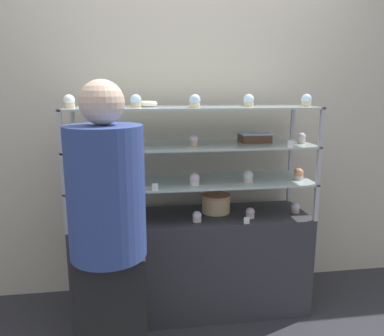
{
  "coord_description": "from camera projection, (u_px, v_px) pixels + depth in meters",
  "views": [
    {
      "loc": [
        -0.34,
        -2.36,
        1.51
      ],
      "look_at": [
        0.0,
        0.0,
        1.01
      ],
      "focal_mm": 35.0,
      "sensor_mm": 36.0,
      "label": 1
    }
  ],
  "objects": [
    {
      "name": "ground_plane",
      "position": [
        192.0,
        307.0,
        2.65
      ],
      "size": [
        20.0,
        20.0,
        0.0
      ],
      "primitive_type": "plane",
      "color": "#2D2D33"
    },
    {
      "name": "back_wall",
      "position": [
        185.0,
        118.0,
        2.74
      ],
      "size": [
        8.0,
        0.05,
        2.6
      ],
      "color": "beige",
      "rests_on": "ground_plane"
    },
    {
      "name": "display_base",
      "position": [
        192.0,
        262.0,
        2.58
      ],
      "size": [
        1.56,
        0.46,
        0.68
      ],
      "color": "#333338",
      "rests_on": "ground_plane"
    },
    {
      "name": "display_riser_lower",
      "position": [
        192.0,
        182.0,
        2.46
      ],
      "size": [
        1.56,
        0.46,
        0.24
      ],
      "color": "#B7B7BC",
      "rests_on": "display_base"
    },
    {
      "name": "display_riser_middle",
      "position": [
        192.0,
        146.0,
        2.41
      ],
      "size": [
        1.56,
        0.46,
        0.24
      ],
      "color": "#B7B7BC",
      "rests_on": "display_riser_lower"
    },
    {
      "name": "display_riser_upper",
      "position": [
        192.0,
        109.0,
        2.36
      ],
      "size": [
        1.56,
        0.46,
        0.24
      ],
      "color": "#B7B7BC",
      "rests_on": "display_riser_middle"
    },
    {
      "name": "layer_cake_centerpiece",
      "position": [
        216.0,
        203.0,
        2.56
      ],
      "size": [
        0.2,
        0.2,
        0.13
      ],
      "color": "#DBBC84",
      "rests_on": "display_base"
    },
    {
      "name": "sheet_cake_frosted",
      "position": [
        254.0,
        137.0,
        2.51
      ],
      "size": [
        0.2,
        0.16,
        0.06
      ],
      "color": "brown",
      "rests_on": "display_riser_middle"
    },
    {
      "name": "cupcake_0",
      "position": [
        80.0,
        220.0,
        2.32
      ],
      "size": [
        0.06,
        0.06,
        0.07
      ],
      "color": "white",
      "rests_on": "display_base"
    },
    {
      "name": "cupcake_1",
      "position": [
        139.0,
        217.0,
        2.38
      ],
      "size": [
        0.06,
        0.06,
        0.07
      ],
      "color": "#CCB28C",
      "rests_on": "display_base"
    },
    {
      "name": "cupcake_2",
      "position": [
        197.0,
        217.0,
        2.38
      ],
      "size": [
        0.06,
        0.06,
        0.07
      ],
      "color": "beige",
      "rests_on": "display_base"
    },
    {
      "name": "cupcake_3",
      "position": [
        250.0,
        213.0,
        2.45
      ],
      "size": [
        0.06,
        0.06,
        0.07
      ],
      "color": "white",
      "rests_on": "display_base"
    },
    {
      "name": "cupcake_4",
      "position": [
        295.0,
        208.0,
        2.56
      ],
      "size": [
        0.06,
        0.06,
        0.07
      ],
      "color": "#CCB28C",
      "rests_on": "display_base"
    },
    {
      "name": "price_tag_0",
      "position": [
        247.0,
        221.0,
        2.34
      ],
      "size": [
        0.04,
        0.0,
        0.04
      ],
      "color": "white",
      "rests_on": "display_base"
    },
    {
      "name": "cupcake_5",
      "position": [
        75.0,
        183.0,
        2.24
      ],
      "size": [
        0.07,
        0.07,
        0.08
      ],
      "color": "#CCB28C",
      "rests_on": "display_riser_lower"
    },
    {
      "name": "cupcake_6",
      "position": [
        139.0,
        180.0,
        2.33
      ],
      "size": [
        0.07,
        0.07,
        0.08
      ],
      "color": "beige",
      "rests_on": "display_riser_lower"
    },
    {
      "name": "cupcake_7",
      "position": [
        195.0,
        179.0,
        2.34
      ],
      "size": [
        0.07,
        0.07,
        0.08
      ],
      "color": "white",
      "rests_on": "display_riser_lower"
    },
    {
      "name": "cupcake_8",
      "position": [
        248.0,
        177.0,
        2.41
      ],
      "size": [
        0.07,
        0.07,
        0.08
      ],
      "color": "beige",
      "rests_on": "display_riser_lower"
    },
    {
      "name": "cupcake_9",
      "position": [
        299.0,
        174.0,
        2.48
      ],
      "size": [
        0.07,
        0.07,
        0.08
      ],
      "color": "beige",
      "rests_on": "display_riser_lower"
    },
    {
      "name": "price_tag_1",
      "position": [
        155.0,
        187.0,
        2.21
      ],
      "size": [
        0.04,
        0.0,
        0.04
      ],
      "color": "white",
      "rests_on": "display_riser_lower"
    },
    {
      "name": "cupcake_10",
      "position": [
        71.0,
        144.0,
        2.19
      ],
      "size": [
        0.05,
        0.05,
        0.07
      ],
      "color": "beige",
      "rests_on": "display_riser_middle"
    },
    {
      "name": "cupcake_11",
      "position": [
        194.0,
        141.0,
        2.32
      ],
      "size": [
        0.05,
        0.05,
        0.07
      ],
      "color": "#CCB28C",
      "rests_on": "display_riser_middle"
    },
    {
      "name": "cupcake_12",
      "position": [
        301.0,
        138.0,
        2.44
      ],
      "size": [
        0.05,
        0.05,
        0.07
      ],
      "color": "beige",
      "rests_on": "display_riser_middle"
    },
    {
      "name": "price_tag_2",
      "position": [
        290.0,
        144.0,
        2.28
      ],
      "size": [
        0.04,
        0.0,
        0.04
      ],
      "color": "white",
      "rests_on": "display_riser_middle"
    },
    {
      "name": "cupcake_13",
      "position": [
        69.0,
        102.0,
        2.15
      ],
      "size": [
        0.07,
        0.07,
        0.08
      ],
      "color": "#CCB28C",
      "rests_on": "display_riser_upper"
    },
    {
      "name": "cupcake_14",
      "position": [
        136.0,
        101.0,
        2.25
      ],
      "size": [
        0.07,
        0.07,
        0.08
      ],
      "color": "#CCB28C",
      "rests_on": "display_riser_upper"
    },
    {
      "name": "cupcake_15",
      "position": [
        195.0,
        101.0,
        2.23
      ],
      "size": [
        0.07,
        0.07,
        0.08
      ],
      "color": "#CCB28C",
      "rests_on": "display_riser_upper"
    },
    {
      "name": "cupcake_16",
      "position": [
        249.0,
        101.0,
        2.34
      ],
      "size": [
        0.07,
        0.07,
        0.08
      ],
      "color": "#CCB28C",
      "rests_on": "display_riser_upper"
    },
    {
      "name": "cupcake_17",
      "position": [
        306.0,
        101.0,
        2.38
      ],
      "size": [
        0.07,
        0.07,
        0.08
      ],
      "color": "#CCB28C",
      "rests_on": "display_riser_upper"
    },
    {
      "name": "price_tag_3",
      "position": [
        101.0,
        105.0,
        2.07
      ],
      "size": [
        0.04,
        0.0,
        0.04
      ],
      "color": "white",
      "rests_on": "display_riser_upper"
    },
    {
      "name": "donut_glazed",
      "position": [
        147.0,
        104.0,
        2.34
      ],
      "size": [
        0.12,
        0.12,
        0.04
      ],
      "color": "#EFE5CC",
      "rests_on": "display_riser_upper"
    },
    {
      "name": "customer_figure",
      "position": [
        108.0,
        234.0,
        1.79
      ],
      "size": [
        0.36,
        0.36,
        1.56
      ],
      "color": "black",
      "rests_on": "ground_plane"
    }
  ]
}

